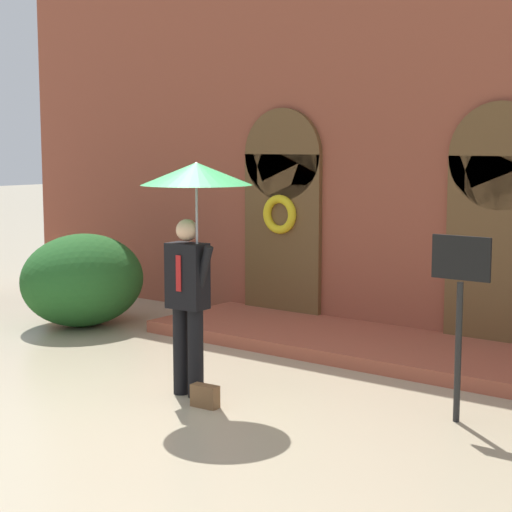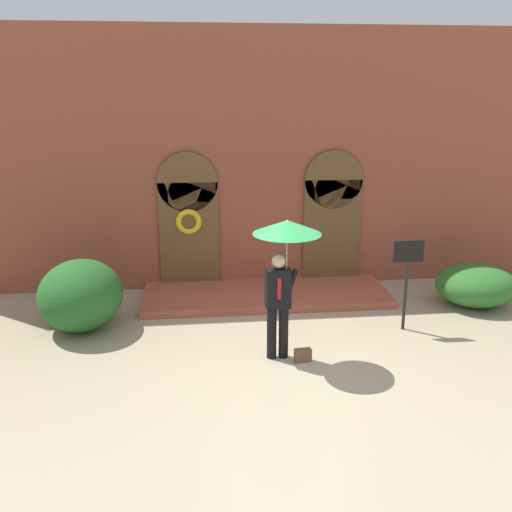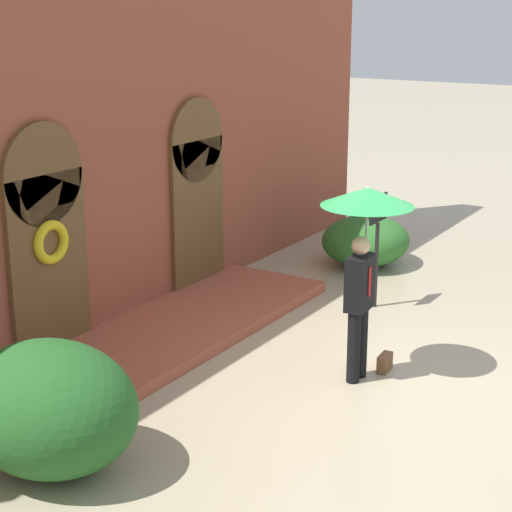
% 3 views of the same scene
% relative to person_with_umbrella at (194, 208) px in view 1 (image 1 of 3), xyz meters
% --- Properties ---
extents(ground_plane, '(80.00, 80.00, 0.00)m').
position_rel_person_with_umbrella_xyz_m(ground_plane, '(0.06, -0.30, -1.91)').
color(ground_plane, tan).
extents(building_facade, '(14.00, 2.30, 5.60)m').
position_rel_person_with_umbrella_xyz_m(building_facade, '(0.06, 3.85, 0.77)').
color(building_facade, brown).
rests_on(building_facade, ground).
extents(person_with_umbrella, '(1.10, 1.10, 2.36)m').
position_rel_person_with_umbrella_xyz_m(person_with_umbrella, '(0.00, 0.00, 0.00)').
color(person_with_umbrella, black).
rests_on(person_with_umbrella, ground).
extents(handbag, '(0.29, 0.14, 0.22)m').
position_rel_person_with_umbrella_xyz_m(handbag, '(0.30, -0.20, -1.80)').
color(handbag, brown).
rests_on(handbag, ground).
extents(sign_post, '(0.56, 0.06, 1.72)m').
position_rel_person_with_umbrella_xyz_m(sign_post, '(2.41, 0.89, -0.75)').
color(sign_post, black).
rests_on(sign_post, ground).
extents(shrub_left, '(1.54, 1.83, 1.30)m').
position_rel_person_with_umbrella_xyz_m(shrub_left, '(-3.57, 1.63, -1.26)').
color(shrub_left, '#235B23').
rests_on(shrub_left, ground).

